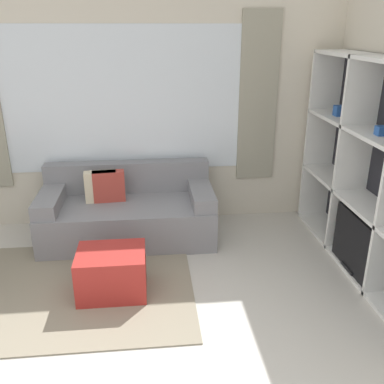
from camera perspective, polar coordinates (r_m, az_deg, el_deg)
name	(u,v)px	position (r m, az deg, el deg)	size (l,w,h in m)	color
wall_back	(124,108)	(4.97, -9.10, 10.94)	(6.14, 0.11, 2.70)	beige
area_rug	(38,291)	(4.18, -19.87, -12.28)	(2.78, 1.67, 0.01)	gray
shelving_unit	(379,176)	(4.21, 23.69, 1.95)	(0.37, 2.60, 1.99)	#232328
couch_main	(128,212)	(4.81, -8.59, -2.67)	(1.86, 0.90, 0.78)	gray
ottoman	(112,273)	(3.88, -10.62, -10.52)	(0.59, 0.47, 0.41)	#A82823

